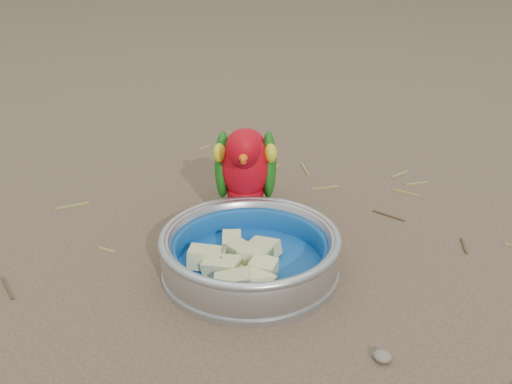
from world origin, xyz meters
The scene contains 6 objects.
ground centered at (0.00, 0.00, 0.00)m, with size 60.00×60.00×0.00m, color brown.
food_bowl centered at (-0.02, -0.05, 0.01)m, with size 0.24×0.24×0.02m, color #B2B2BA.
bowl_wall centered at (-0.02, -0.05, 0.04)m, with size 0.24×0.24×0.04m, color #B2B2BA, non-canonical shape.
fruit_wedges centered at (-0.02, -0.05, 0.03)m, with size 0.14×0.14×0.03m, color #CECD89, non-canonical shape.
lory_parrot centered at (-0.12, 0.07, 0.08)m, with size 0.10×0.20×0.16m, color #AE0410, non-canonical shape.
ground_debris centered at (-0.02, 0.03, 0.00)m, with size 0.90×0.80×0.01m, color olive, non-canonical shape.
Camera 1 is at (0.38, -0.56, 0.43)m, focal length 40.00 mm.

